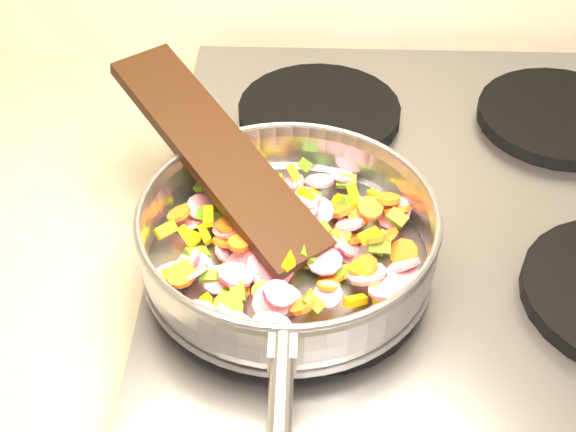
{
  "coord_description": "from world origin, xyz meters",
  "views": [
    {
      "loc": [
        -0.85,
        1.02,
        1.48
      ],
      "look_at": [
        -0.87,
        1.55,
        1.01
      ],
      "focal_mm": 50.0,
      "sensor_mm": 36.0,
      "label": 1
    }
  ],
  "objects": [
    {
      "name": "cooktop",
      "position": [
        -0.7,
        1.67,
        0.92
      ],
      "size": [
        0.6,
        0.6,
        0.04
      ],
      "primitive_type": "cube",
      "color": "#939399",
      "rests_on": "counter_top"
    },
    {
      "name": "grate_fl",
      "position": [
        -0.84,
        1.52,
        0.95
      ],
      "size": [
        0.19,
        0.19,
        0.02
      ],
      "primitive_type": "cylinder",
      "color": "black",
      "rests_on": "cooktop"
    },
    {
      "name": "grate_bl",
      "position": [
        -0.84,
        1.81,
        0.95
      ],
      "size": [
        0.19,
        0.19,
        0.02
      ],
      "primitive_type": "cylinder",
      "color": "black",
      "rests_on": "cooktop"
    },
    {
      "name": "grate_br",
      "position": [
        -0.56,
        1.81,
        0.95
      ],
      "size": [
        0.19,
        0.19,
        0.02
      ],
      "primitive_type": "cylinder",
      "color": "black",
      "rests_on": "cooktop"
    },
    {
      "name": "saute_pan",
      "position": [
        -0.87,
        1.55,
        0.99
      ],
      "size": [
        0.32,
        0.48,
        0.06
      ],
      "rotation": [
        0.0,
        0.0,
        0.01
      ],
      "color": "#9E9EA5",
      "rests_on": "grate_fl"
    },
    {
      "name": "vegetable_heap",
      "position": [
        -0.86,
        1.54,
        0.98
      ],
      "size": [
        0.25,
        0.26,
        0.05
      ],
      "color": "#56901C",
      "rests_on": "saute_pan"
    },
    {
      "name": "wooden_spatula",
      "position": [
        -0.94,
        1.63,
        1.02
      ],
      "size": [
        0.23,
        0.26,
        0.09
      ],
      "primitive_type": "cube",
      "rotation": [
        0.0,
        -0.26,
        2.26
      ],
      "color": "black",
      "rests_on": "saute_pan"
    }
  ]
}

